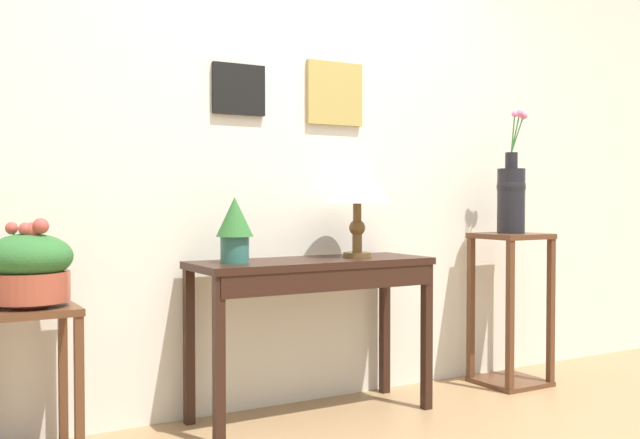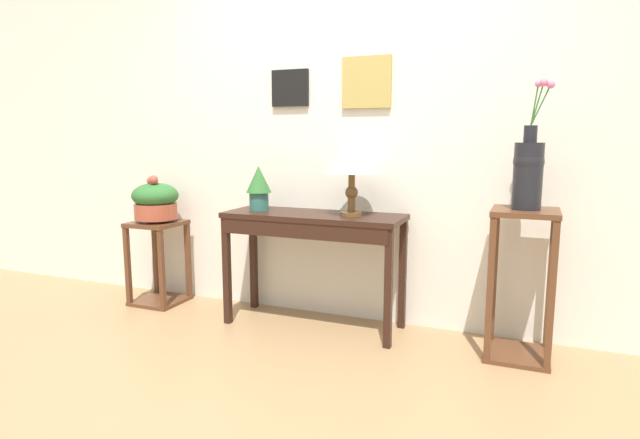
% 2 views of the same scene
% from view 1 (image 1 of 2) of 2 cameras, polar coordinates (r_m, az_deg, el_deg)
% --- Properties ---
extents(back_wall_with_art, '(9.00, 0.13, 2.80)m').
position_cam_1_polar(back_wall_with_art, '(3.95, -1.92, 6.27)').
color(back_wall_with_art, silver).
rests_on(back_wall_with_art, ground).
extents(console_table, '(1.20, 0.44, 0.78)m').
position_cam_1_polar(console_table, '(3.64, -0.44, -4.85)').
color(console_table, black).
rests_on(console_table, ground).
extents(table_lamp, '(0.35, 0.35, 0.52)m').
position_cam_1_polar(table_lamp, '(3.77, 2.88, 2.88)').
color(table_lamp, brown).
rests_on(table_lamp, console_table).
extents(potted_plant_on_console, '(0.17, 0.17, 0.31)m').
position_cam_1_polar(potted_plant_on_console, '(3.45, -6.58, -0.51)').
color(potted_plant_on_console, '#2D665B').
rests_on(potted_plant_on_console, console_table).
extents(pedestal_stand_left, '(0.36, 0.36, 0.64)m').
position_cam_1_polar(pedestal_stand_left, '(3.29, -21.39, -11.81)').
color(pedestal_stand_left, '#56331E').
rests_on(pedestal_stand_left, ground).
extents(planter_bowl_wide_left, '(0.35, 0.35, 0.36)m').
position_cam_1_polar(planter_bowl_wide_left, '(3.22, -21.48, -3.40)').
color(planter_bowl_wide_left, '#9E4733').
rests_on(planter_bowl_wide_left, pedestal_stand_left).
extents(pedestal_stand_right, '(0.36, 0.36, 0.88)m').
position_cam_1_polar(pedestal_stand_right, '(4.46, 14.42, -6.68)').
color(pedestal_stand_right, '#56331E').
rests_on(pedestal_stand_right, ground).
extents(flower_vase_tall_right, '(0.19, 0.17, 0.72)m').
position_cam_1_polar(flower_vase_tall_right, '(4.41, 14.50, 1.93)').
color(flower_vase_tall_right, black).
rests_on(flower_vase_tall_right, pedestal_stand_right).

